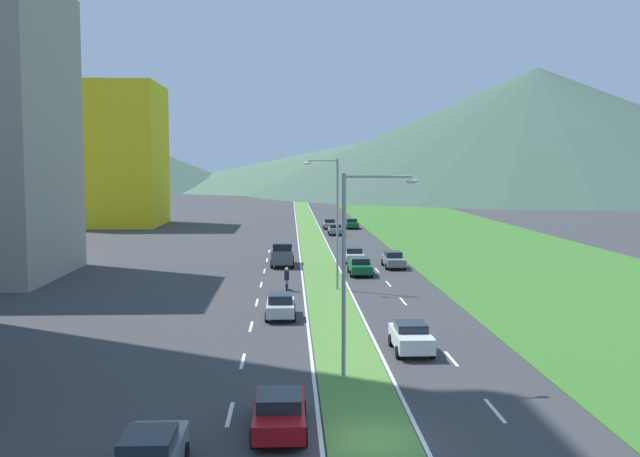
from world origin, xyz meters
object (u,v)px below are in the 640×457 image
car_9 (411,337)px  street_lamp_mid (334,216)px  car_4 (393,259)px  car_6 (352,223)px  motorcycle_rider (287,281)px  car_3 (149,456)px  car_0 (335,229)px  car_1 (354,255)px  pickup_truck_0 (282,255)px  car_5 (281,306)px  car_8 (279,411)px  street_lamp_near (353,261)px  car_2 (330,224)px  car_7 (360,266)px

car_9 → street_lamp_mid: bearing=-171.6°
car_4 → car_6: car_4 is taller
car_6 → motorcycle_rider: size_ratio=2.26×
car_3 → car_0: bearing=-7.6°
car_1 → pickup_truck_0: bearing=-74.6°
car_1 → car_3: 50.90m
car_4 → car_5: car_5 is taller
car_1 → car_8: 46.34m
car_8 → motorcycle_rider: 29.53m
car_0 → car_6: 10.55m
street_lamp_near → car_0: street_lamp_near is taller
pickup_truck_0 → car_2: bearing=-9.4°
car_5 → motorcycle_rider: 9.89m
street_lamp_near → car_6: size_ratio=2.02×
car_1 → street_lamp_near: bearing=-5.1°
car_3 → car_1: bearing=-11.9°
car_1 → car_2: bearing=-179.6°
car_8 → pickup_truck_0: bearing=0.4°
street_lamp_mid → car_3: (-7.56, -33.77, -4.88)m
pickup_truck_0 → motorcycle_rider: pickup_truck_0 is taller
car_0 → motorcycle_rider: bearing=-8.2°
car_3 → car_7: size_ratio=1.01×
car_2 → car_4: (3.63, -42.52, 0.02)m
street_lamp_mid → pickup_truck_0: size_ratio=1.85×
car_5 → motorcycle_rider: motorcycle_rider is taller
car_1 → car_8: bearing=-8.3°
car_4 → car_8: car_4 is taller
street_lamp_near → car_5: (-3.34, 13.25, -4.53)m
street_lamp_mid → car_2: (2.63, 54.62, -4.91)m
street_lamp_mid → car_2: 54.91m
street_lamp_mid → car_4: 14.48m
car_2 → car_3: 88.97m
car_0 → pickup_truck_0: 31.59m
car_7 → pickup_truck_0: 9.39m
street_lamp_near → pickup_truck_0: 37.94m
car_4 → motorcycle_rider: (-9.86, -12.38, -0.02)m
car_5 → pickup_truck_0: size_ratio=0.76×
car_1 → car_4: (3.34, -3.94, 0.03)m
street_lamp_mid → pickup_truck_0: (-4.07, 14.12, -4.68)m
car_9 → car_8: bearing=-30.7°
car_7 → car_8: bearing=-9.8°
car_6 → car_0: bearing=-17.2°
car_5 → car_7: bearing=-20.5°
car_9 → car_3: bearing=-34.7°
street_lamp_near → car_8: bearing=-116.1°
car_2 → car_4: car_4 is taller
car_5 → street_lamp_mid: bearing=-21.2°
car_0 → car_6: (3.13, 10.08, 0.02)m
car_1 → car_5: (-6.87, -26.21, 0.04)m
car_4 → car_7: 5.69m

